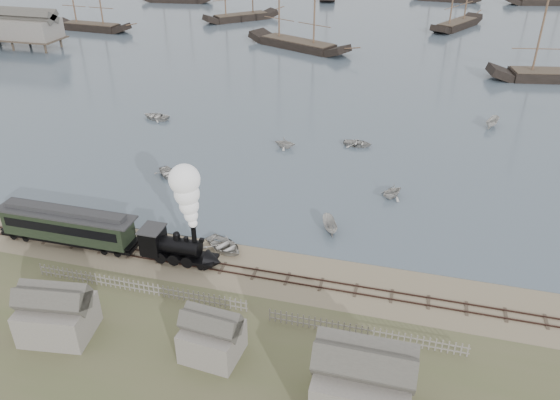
# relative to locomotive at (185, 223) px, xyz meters

# --- Properties ---
(ground) EXTENTS (600.00, 600.00, 0.00)m
(ground) POSITION_rel_locomotive_xyz_m (4.22, 2.00, -4.31)
(ground) COLOR gray
(ground) RESTS_ON ground
(rail_track) EXTENTS (120.00, 1.80, 0.16)m
(rail_track) POSITION_rel_locomotive_xyz_m (4.22, 0.00, -4.27)
(rail_track) COLOR #37231E
(rail_track) RESTS_ON ground
(picket_fence_west) EXTENTS (19.00, 0.10, 1.20)m
(picket_fence_west) POSITION_rel_locomotive_xyz_m (-2.28, -5.00, -4.31)
(picket_fence_west) COLOR slate
(picket_fence_west) RESTS_ON ground
(picket_fence_east) EXTENTS (15.00, 0.10, 1.20)m
(picket_fence_east) POSITION_rel_locomotive_xyz_m (16.72, -5.50, -4.31)
(picket_fence_east) COLOR slate
(picket_fence_east) RESTS_ON ground
(shed_left) EXTENTS (5.00, 4.00, 4.10)m
(shed_left) POSITION_rel_locomotive_xyz_m (-5.78, -11.00, -4.31)
(shed_left) COLOR slate
(shed_left) RESTS_ON ground
(shed_mid) EXTENTS (4.00, 3.50, 3.60)m
(shed_mid) POSITION_rel_locomotive_xyz_m (6.22, -10.00, -4.31)
(shed_mid) COLOR slate
(shed_mid) RESTS_ON ground
(locomotive) EXTENTS (7.49, 2.79, 9.33)m
(locomotive) POSITION_rel_locomotive_xyz_m (0.00, 0.00, 0.00)
(locomotive) COLOR black
(locomotive) RESTS_ON ground
(passenger_coach) EXTENTS (13.71, 2.64, 3.33)m
(passenger_coach) POSITION_rel_locomotive_xyz_m (-12.16, -0.00, -2.20)
(passenger_coach) COLOR black
(passenger_coach) RESTS_ON ground
(beached_dinghy) EXTENTS (4.74, 5.20, 0.88)m
(beached_dinghy) POSITION_rel_locomotive_xyz_m (2.37, 2.84, -3.87)
(beached_dinghy) COLOR #BBB7B2
(beached_dinghy) RESTS_ON ground
(rowboat_0) EXTENTS (4.50, 4.55, 0.77)m
(rowboat_0) POSITION_rel_locomotive_xyz_m (-9.25, 15.39, -3.86)
(rowboat_0) COLOR #BBB7B2
(rowboat_0) RESTS_ON harbor_water
(rowboat_1) EXTENTS (2.62, 2.97, 1.48)m
(rowboat_1) POSITION_rel_locomotive_xyz_m (1.98, 27.02, -3.51)
(rowboat_1) COLOR #BBB7B2
(rowboat_1) RESTS_ON harbor_water
(rowboat_2) EXTENTS (3.39, 2.39, 1.23)m
(rowboat_2) POSITION_rel_locomotive_xyz_m (11.35, 8.55, -3.63)
(rowboat_2) COLOR #BBB7B2
(rowboat_2) RESTS_ON harbor_water
(rowboat_3) EXTENTS (2.78, 3.82, 0.78)m
(rowboat_3) POSITION_rel_locomotive_xyz_m (11.14, 30.12, -3.86)
(rowboat_3) COLOR #BBB7B2
(rowboat_3) RESTS_ON harbor_water
(rowboat_4) EXTENTS (3.86, 3.78, 1.54)m
(rowboat_4) POSITION_rel_locomotive_xyz_m (16.73, 17.04, -3.47)
(rowboat_4) COLOR #BBB7B2
(rowboat_4) RESTS_ON harbor_water
(rowboat_5) EXTENTS (3.65, 2.51, 1.32)m
(rowboat_5) POSITION_rel_locomotive_xyz_m (28.76, 41.93, -3.59)
(rowboat_5) COLOR #BBB7B2
(rowboat_5) RESTS_ON harbor_water
(rowboat_6) EXTENTS (3.71, 4.67, 0.87)m
(rowboat_6) POSITION_rel_locomotive_xyz_m (-19.20, 32.26, -3.81)
(rowboat_6) COLOR #BBB7B2
(rowboat_6) RESTS_ON harbor_water
(schooner_2) EXTENTS (24.90, 15.83, 20.00)m
(schooner_2) POSITION_rel_locomotive_xyz_m (-8.76, 79.09, 5.75)
(schooner_2) COLOR black
(schooner_2) RESTS_ON harbor_water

